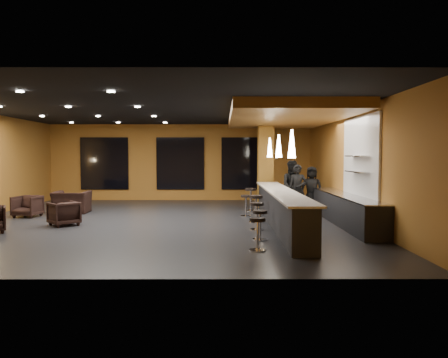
{
  "coord_description": "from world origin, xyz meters",
  "views": [
    {
      "loc": [
        1.96,
        -13.68,
        2.06
      ],
      "look_at": [
        2.0,
        0.5,
        1.3
      ],
      "focal_mm": 35.0,
      "sensor_mm": 36.0,
      "label": 1
    }
  ],
  "objects_px": {
    "staff_a": "(298,189)",
    "staff_c": "(312,189)",
    "pendant_1": "(279,146)",
    "bar_stool_1": "(260,221)",
    "bar_stool_0": "(257,230)",
    "column": "(265,163)",
    "prep_counter": "(344,209)",
    "staff_b": "(293,186)",
    "armchair_d": "(72,202)",
    "pendant_0": "(292,144)",
    "bar_stool_5": "(251,196)",
    "armchair_b": "(64,213)",
    "armchair_c": "(27,206)",
    "bar_stool_3": "(256,205)",
    "pendant_2": "(270,148)",
    "bar_stool_2": "(257,213)",
    "bar_stool_4": "(246,203)",
    "bar_counter": "(280,209)"
  },
  "relations": [
    {
      "from": "armchair_b",
      "to": "bar_stool_4",
      "type": "relative_size",
      "value": 1.08
    },
    {
      "from": "armchair_b",
      "to": "armchair_d",
      "type": "relative_size",
      "value": 0.66
    },
    {
      "from": "prep_counter",
      "to": "staff_b",
      "type": "bearing_deg",
      "value": 112.83
    },
    {
      "from": "staff_a",
      "to": "pendant_1",
      "type": "bearing_deg",
      "value": -95.43
    },
    {
      "from": "pendant_2",
      "to": "bar_stool_4",
      "type": "xyz_separation_m",
      "value": [
        -0.91,
        -0.99,
        -1.88
      ]
    },
    {
      "from": "prep_counter",
      "to": "bar_stool_4",
      "type": "bearing_deg",
      "value": 152.53
    },
    {
      "from": "staff_a",
      "to": "bar_stool_0",
      "type": "relative_size",
      "value": 2.44
    },
    {
      "from": "armchair_b",
      "to": "staff_a",
      "type": "bearing_deg",
      "value": 156.61
    },
    {
      "from": "pendant_2",
      "to": "bar_stool_2",
      "type": "distance_m",
      "value": 4.2
    },
    {
      "from": "column",
      "to": "pendant_1",
      "type": "distance_m",
      "value": 4.14
    },
    {
      "from": "column",
      "to": "bar_stool_3",
      "type": "bearing_deg",
      "value": -99.59
    },
    {
      "from": "bar_stool_0",
      "to": "bar_stool_5",
      "type": "relative_size",
      "value": 0.85
    },
    {
      "from": "staff_a",
      "to": "staff_c",
      "type": "distance_m",
      "value": 1.13
    },
    {
      "from": "bar_stool_1",
      "to": "bar_stool_5",
      "type": "bearing_deg",
      "value": 88.66
    },
    {
      "from": "pendant_1",
      "to": "pendant_2",
      "type": "bearing_deg",
      "value": 90.0
    },
    {
      "from": "prep_counter",
      "to": "pendant_0",
      "type": "height_order",
      "value": "pendant_0"
    },
    {
      "from": "bar_stool_1",
      "to": "pendant_1",
      "type": "bearing_deg",
      "value": 73.48
    },
    {
      "from": "prep_counter",
      "to": "staff_b",
      "type": "distance_m",
      "value": 2.93
    },
    {
      "from": "pendant_2",
      "to": "bar_stool_3",
      "type": "bearing_deg",
      "value": -105.74
    },
    {
      "from": "pendant_0",
      "to": "armchair_d",
      "type": "xyz_separation_m",
      "value": [
        -7.11,
        4.9,
        -1.96
      ]
    },
    {
      "from": "bar_stool_5",
      "to": "armchair_b",
      "type": "bearing_deg",
      "value": -149.83
    },
    {
      "from": "pendant_0",
      "to": "bar_stool_1",
      "type": "xyz_separation_m",
      "value": [
        -0.78,
        -0.14,
        -1.88
      ]
    },
    {
      "from": "column",
      "to": "bar_stool_2",
      "type": "bearing_deg",
      "value": -98.04
    },
    {
      "from": "bar_stool_0",
      "to": "bar_stool_3",
      "type": "height_order",
      "value": "bar_stool_3"
    },
    {
      "from": "pendant_0",
      "to": "bar_stool_2",
      "type": "relative_size",
      "value": 0.92
    },
    {
      "from": "bar_stool_3",
      "to": "prep_counter",
      "type": "bearing_deg",
      "value": -2.25
    },
    {
      "from": "staff_c",
      "to": "bar_stool_3",
      "type": "height_order",
      "value": "staff_c"
    },
    {
      "from": "armchair_b",
      "to": "pendant_2",
      "type": "bearing_deg",
      "value": 162.88
    },
    {
      "from": "bar_stool_1",
      "to": "bar_stool_3",
      "type": "height_order",
      "value": "bar_stool_3"
    },
    {
      "from": "prep_counter",
      "to": "staff_a",
      "type": "xyz_separation_m",
      "value": [
        -1.07,
        2.0,
        0.45
      ]
    },
    {
      "from": "pendant_1",
      "to": "bar_stool_1",
      "type": "height_order",
      "value": "pendant_1"
    },
    {
      "from": "armchair_b",
      "to": "column",
      "type": "bearing_deg",
      "value": 173.65
    },
    {
      "from": "prep_counter",
      "to": "staff_a",
      "type": "relative_size",
      "value": 3.41
    },
    {
      "from": "bar_stool_0",
      "to": "column",
      "type": "bearing_deg",
      "value": 83.25
    },
    {
      "from": "staff_c",
      "to": "armchair_d",
      "type": "bearing_deg",
      "value": -164.58
    },
    {
      "from": "armchair_d",
      "to": "staff_a",
      "type": "bearing_deg",
      "value": 175.9
    },
    {
      "from": "bar_stool_0",
      "to": "bar_counter",
      "type": "bearing_deg",
      "value": 74.27
    },
    {
      "from": "prep_counter",
      "to": "bar_stool_2",
      "type": "relative_size",
      "value": 7.87
    },
    {
      "from": "armchair_b",
      "to": "staff_c",
      "type": "bearing_deg",
      "value": 160.96
    },
    {
      "from": "column",
      "to": "bar_stool_0",
      "type": "height_order",
      "value": "column"
    },
    {
      "from": "bar_stool_0",
      "to": "staff_a",
      "type": "bearing_deg",
      "value": 72.27
    },
    {
      "from": "column",
      "to": "armchair_b",
      "type": "distance_m",
      "value": 7.92
    },
    {
      "from": "armchair_c",
      "to": "bar_stool_3",
      "type": "distance_m",
      "value": 7.69
    },
    {
      "from": "armchair_b",
      "to": "bar_stool_4",
      "type": "distance_m",
      "value": 5.8
    },
    {
      "from": "bar_stool_0",
      "to": "staff_b",
      "type": "bearing_deg",
      "value": 74.35
    },
    {
      "from": "prep_counter",
      "to": "pendant_0",
      "type": "xyz_separation_m",
      "value": [
        -2.0,
        -2.5,
        1.92
      ]
    },
    {
      "from": "bar_stool_2",
      "to": "bar_counter",
      "type": "bearing_deg",
      "value": 42.84
    },
    {
      "from": "pendant_1",
      "to": "pendant_2",
      "type": "xyz_separation_m",
      "value": [
        0.0,
        2.5,
        0.0
      ]
    },
    {
      "from": "bar_stool_2",
      "to": "bar_stool_3",
      "type": "height_order",
      "value": "bar_stool_3"
    },
    {
      "from": "armchair_c",
      "to": "bar_stool_0",
      "type": "bearing_deg",
      "value": -26.91
    }
  ]
}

